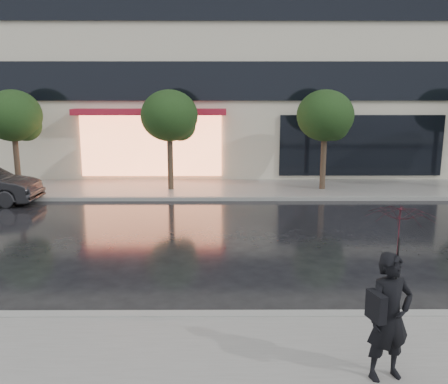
{
  "coord_description": "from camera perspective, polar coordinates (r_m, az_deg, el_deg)",
  "views": [
    {
      "loc": [
        -1.0,
        -9.33,
        4.19
      ],
      "look_at": [
        -0.93,
        3.5,
        1.4
      ],
      "focal_mm": 40.0,
      "sensor_mm": 36.0,
      "label": 1
    }
  ],
  "objects": [
    {
      "name": "ground",
      "position": [
        10.28,
        5.42,
        -11.85
      ],
      "size": [
        120.0,
        120.0,
        0.0
      ],
      "primitive_type": "plane",
      "color": "black",
      "rests_on": "ground"
    },
    {
      "name": "sidewalk_far",
      "position": [
        20.04,
        2.56,
        0.36
      ],
      "size": [
        60.0,
        3.5,
        0.12
      ],
      "primitive_type": "cube",
      "color": "slate",
      "rests_on": "ground"
    },
    {
      "name": "curb_near",
      "position": [
        9.35,
        6.05,
        -13.95
      ],
      "size": [
        60.0,
        0.25,
        0.14
      ],
      "primitive_type": "cube",
      "color": "gray",
      "rests_on": "ground"
    },
    {
      "name": "curb_far",
      "position": [
        18.33,
        2.83,
        -0.74
      ],
      "size": [
        60.0,
        0.25,
        0.14
      ],
      "primitive_type": "cube",
      "color": "gray",
      "rests_on": "ground"
    },
    {
      "name": "tree_far_west",
      "position": [
        20.97,
        -22.79,
        7.85
      ],
      "size": [
        2.2,
        2.2,
        3.99
      ],
      "color": "#33261C",
      "rests_on": "ground"
    },
    {
      "name": "tree_mid_west",
      "position": [
        19.5,
        -6.08,
        8.46
      ],
      "size": [
        2.2,
        2.2,
        3.99
      ],
      "color": "#33261C",
      "rests_on": "ground"
    },
    {
      "name": "tree_mid_east",
      "position": [
        19.83,
        11.63,
        8.35
      ],
      "size": [
        2.2,
        2.2,
        3.99
      ],
      "color": "#33261C",
      "rests_on": "ground"
    },
    {
      "name": "pedestrian_with_umbrella",
      "position": [
        7.22,
        18.96,
        -8.6
      ],
      "size": [
        1.15,
        1.16,
        2.5
      ],
      "rotation": [
        0.0,
        0.0,
        0.29
      ],
      "color": "black",
      "rests_on": "sidewalk_near"
    }
  ]
}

